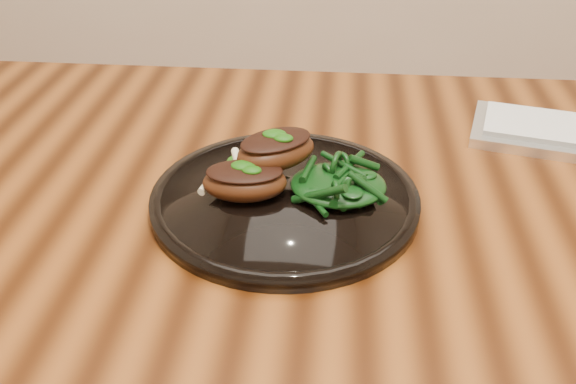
# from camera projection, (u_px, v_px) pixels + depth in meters

# --- Properties ---
(desk) EXTENTS (1.60, 0.80, 0.75)m
(desk) POSITION_uv_depth(u_px,v_px,m) (451.00, 264.00, 0.77)
(desk) COLOR #341606
(desk) RESTS_ON ground
(plate) EXTENTS (0.30, 0.30, 0.02)m
(plate) POSITION_uv_depth(u_px,v_px,m) (285.00, 199.00, 0.73)
(plate) COLOR black
(plate) RESTS_ON desk
(lamb_chop_front) EXTENTS (0.10, 0.07, 0.04)m
(lamb_chop_front) POSITION_uv_depth(u_px,v_px,m) (244.00, 180.00, 0.71)
(lamb_chop_front) COLOR #441F0D
(lamb_chop_front) RESTS_ON plate
(lamb_chop_back) EXTENTS (0.11, 0.11, 0.04)m
(lamb_chop_back) POSITION_uv_depth(u_px,v_px,m) (275.00, 149.00, 0.73)
(lamb_chop_back) COLOR #441F0D
(lamb_chop_back) RESTS_ON plate
(herb_smear) EXTENTS (0.08, 0.05, 0.00)m
(herb_smear) POSITION_uv_depth(u_px,v_px,m) (259.00, 162.00, 0.78)
(herb_smear) COLOR #0D4006
(herb_smear) RESTS_ON plate
(greens_heap) EXTENTS (0.11, 0.10, 0.04)m
(greens_heap) POSITION_uv_depth(u_px,v_px,m) (338.00, 179.00, 0.71)
(greens_heap) COLOR black
(greens_heap) RESTS_ON plate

